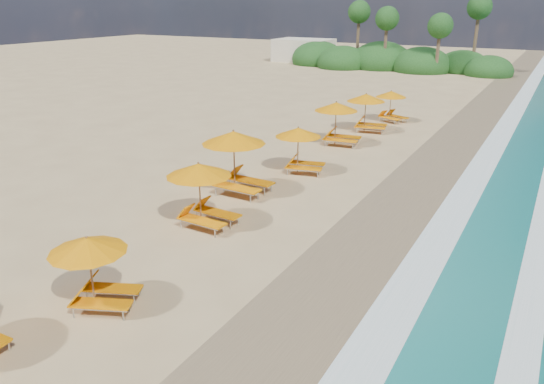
{
  "coord_description": "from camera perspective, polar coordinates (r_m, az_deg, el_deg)",
  "views": [
    {
      "loc": [
        8.37,
        -15.05,
        7.52
      ],
      "look_at": [
        0.0,
        0.0,
        1.2
      ],
      "focal_mm": 34.68,
      "sensor_mm": 36.0,
      "label": 1
    }
  ],
  "objects": [
    {
      "name": "ground",
      "position": [
        18.79,
        -0.0,
        -3.44
      ],
      "size": [
        160.0,
        160.0,
        0.0
      ],
      "primitive_type": "plane",
      "color": "tan",
      "rests_on": "ground"
    },
    {
      "name": "wet_sand",
      "position": [
        17.38,
        11.67,
        -5.92
      ],
      "size": [
        4.0,
        160.0,
        0.01
      ],
      "primitive_type": "cube",
      "color": "#85714F",
      "rests_on": "ground"
    },
    {
      "name": "surf_foam",
      "position": [
        16.89,
        20.47,
        -7.56
      ],
      "size": [
        4.0,
        160.0,
        0.01
      ],
      "color": "white",
      "rests_on": "ground"
    },
    {
      "name": "station_3",
      "position": [
        14.18,
        -18.55,
        -7.79
      ],
      "size": [
        2.62,
        2.59,
        2.01
      ],
      "rotation": [
        0.0,
        0.0,
        0.41
      ],
      "color": "olive",
      "rests_on": "ground"
    },
    {
      "name": "station_4",
      "position": [
        18.34,
        -7.43,
        0.15
      ],
      "size": [
        2.55,
        2.37,
        2.32
      ],
      "rotation": [
        0.0,
        0.0,
        -0.04
      ],
      "color": "olive",
      "rests_on": "ground"
    },
    {
      "name": "station_5",
      "position": [
        21.36,
        -3.69,
        3.69
      ],
      "size": [
        2.91,
        2.7,
        2.64
      ],
      "rotation": [
        0.0,
        0.0,
        -0.04
      ],
      "color": "olive",
      "rests_on": "ground"
    },
    {
      "name": "station_6",
      "position": [
        24.07,
        3.22,
        4.91
      ],
      "size": [
        2.66,
        2.56,
        2.15
      ],
      "rotation": [
        0.0,
        0.0,
        0.24
      ],
      "color": "olive",
      "rests_on": "ground"
    },
    {
      "name": "station_7",
      "position": [
        29.04,
        7.28,
        7.71
      ],
      "size": [
        2.79,
        2.64,
        2.4
      ],
      "rotation": [
        0.0,
        0.0,
        0.13
      ],
      "color": "olive",
      "rests_on": "ground"
    },
    {
      "name": "station_8",
      "position": [
        32.35,
        10.41,
        8.75
      ],
      "size": [
        2.8,
        2.68,
        2.33
      ],
      "rotation": [
        0.0,
        0.0,
        0.19
      ],
      "color": "olive",
      "rests_on": "ground"
    },
    {
      "name": "station_9",
      "position": [
        35.45,
        12.92,
        9.27
      ],
      "size": [
        2.67,
        2.65,
        2.03
      ],
      "rotation": [
        0.0,
        0.0,
        -0.44
      ],
      "color": "olive",
      "rests_on": "ground"
    },
    {
      "name": "treeline",
      "position": [
        63.61,
        12.56,
        13.8
      ],
      "size": [
        25.8,
        8.8,
        9.74
      ],
      "color": "#163D14",
      "rests_on": "ground"
    },
    {
      "name": "beach_building",
      "position": [
        70.25,
        3.46,
        15.11
      ],
      "size": [
        7.0,
        5.0,
        2.8
      ],
      "primitive_type": "cube",
      "color": "beige",
      "rests_on": "ground"
    }
  ]
}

